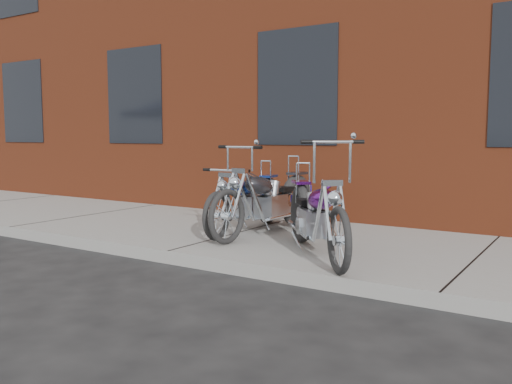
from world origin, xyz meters
The scene contains 6 objects.
ground centered at (0.00, 0.00, 0.00)m, with size 120.00×120.00×0.00m, color black.
sidewalk centered at (0.00, 1.50, 0.07)m, with size 22.00×3.00×0.15m, color gray.
building_brick centered at (0.00, 8.00, 4.00)m, with size 22.00×10.00×8.00m, color maroon.
chopper_purple centered at (1.49, 0.73, 0.55)m, with size 1.55×1.75×1.26m.
chopper_blue centered at (0.01, 1.60, 0.54)m, with size 0.52×2.14×0.93m.
chopper_third centered at (0.37, 1.56, 0.57)m, with size 0.57×2.32×1.18m.
Camera 1 is at (4.09, -4.50, 1.44)m, focal length 38.00 mm.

